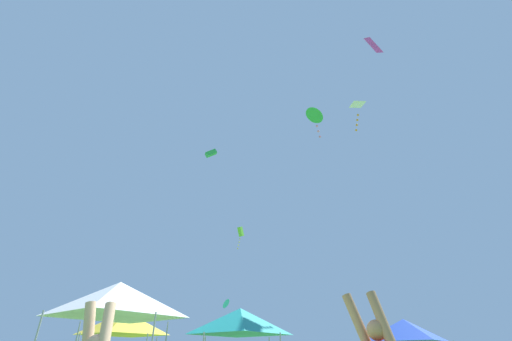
% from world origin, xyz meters
% --- Properties ---
extents(canopy_tent_yellow, '(3.24, 3.24, 3.47)m').
position_xyz_m(canopy_tent_yellow, '(-4.36, 13.91, 2.95)').
color(canopy_tent_yellow, '#9E9EA3').
rests_on(canopy_tent_yellow, ground).
extents(canopy_tent_teal, '(2.99, 2.99, 3.20)m').
position_xyz_m(canopy_tent_teal, '(1.05, 9.65, 2.71)').
color(canopy_tent_teal, '#9E9EA3').
rests_on(canopy_tent_teal, ground).
extents(canopy_tent_white, '(3.52, 3.52, 3.77)m').
position_xyz_m(canopy_tent_white, '(-3.29, 7.82, 3.20)').
color(canopy_tent_white, '#9E9EA3').
rests_on(canopy_tent_white, ground).
extents(canopy_tent_blue, '(2.70, 2.70, 2.89)m').
position_xyz_m(canopy_tent_blue, '(7.95, 9.88, 2.46)').
color(canopy_tent_blue, '#9E9EA3').
rests_on(canopy_tent_blue, ground).
extents(kite_lime_box, '(0.77, 0.82, 2.34)m').
position_xyz_m(kite_lime_box, '(2.27, 29.35, 13.06)').
color(kite_lime_box, '#75D138').
extents(kite_white_diamond, '(1.55, 1.59, 2.54)m').
position_xyz_m(kite_white_diamond, '(9.43, 13.25, 17.43)').
color(kite_white_diamond, white).
extents(kite_green_box, '(1.07, 0.57, 0.85)m').
position_xyz_m(kite_green_box, '(-1.04, 20.08, 16.85)').
color(kite_green_box, green).
extents(kite_green_delta, '(1.54, 1.66, 2.93)m').
position_xyz_m(kite_green_delta, '(6.93, 15.37, 17.95)').
color(kite_green_delta, green).
extents(kite_magenta_diamond, '(1.37, 1.40, 1.48)m').
position_xyz_m(kite_magenta_diamond, '(9.66, 9.70, 19.68)').
color(kite_magenta_diamond, '#D6389E').
extents(kite_cyan_delta, '(0.95, 1.09, 0.85)m').
position_xyz_m(kite_cyan_delta, '(1.03, 29.67, 6.07)').
color(kite_cyan_delta, '#2DB7CC').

